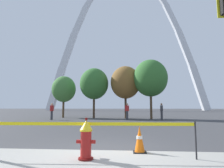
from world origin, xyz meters
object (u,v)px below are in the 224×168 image
at_px(fire_hydrant, 86,140).
at_px(monument_arch, 125,44).
at_px(pedestrian_standing_center, 52,111).
at_px(pedestrian_walking_right, 127,111).
at_px(pedestrian_walking_left, 162,111).
at_px(traffic_cone_by_hydrant, 140,139).

xyz_separation_m(fire_hydrant, monument_arch, (0.21, 63.90, 23.22)).
relative_size(pedestrian_standing_center, pedestrian_walking_right, 1.00).
height_order(fire_hydrant, monument_arch, monument_arch).
distance_m(fire_hydrant, pedestrian_walking_left, 15.41).
xyz_separation_m(traffic_cone_by_hydrant, pedestrian_walking_right, (-0.40, 13.64, 0.46)).
bearing_deg(fire_hydrant, traffic_cone_by_hydrant, 31.95).
distance_m(fire_hydrant, traffic_cone_by_hydrant, 1.56).
relative_size(traffic_cone_by_hydrant, monument_arch, 0.01).
xyz_separation_m(monument_arch, pedestrian_standing_center, (-6.50, -50.14, -22.87)).
relative_size(monument_arch, pedestrian_walking_left, 35.36).
bearing_deg(traffic_cone_by_hydrant, pedestrian_walking_right, 91.69).
relative_size(fire_hydrant, traffic_cone_by_hydrant, 1.36).
height_order(pedestrian_walking_left, pedestrian_standing_center, same).
xyz_separation_m(fire_hydrant, pedestrian_standing_center, (-6.29, 13.76, 0.35)).
bearing_deg(monument_arch, pedestrian_walking_left, -85.28).
xyz_separation_m(pedestrian_walking_left, pedestrian_standing_center, (-10.56, -1.05, 0.00)).
relative_size(fire_hydrant, monument_arch, 0.02).
relative_size(pedestrian_walking_left, pedestrian_walking_right, 1.00).
bearing_deg(pedestrian_walking_right, pedestrian_walking_left, 5.82).
xyz_separation_m(pedestrian_walking_left, pedestrian_walking_right, (-3.34, -0.34, 0.00)).
distance_m(fire_hydrant, pedestrian_walking_right, 14.50).
relative_size(fire_hydrant, pedestrian_walking_left, 0.62).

